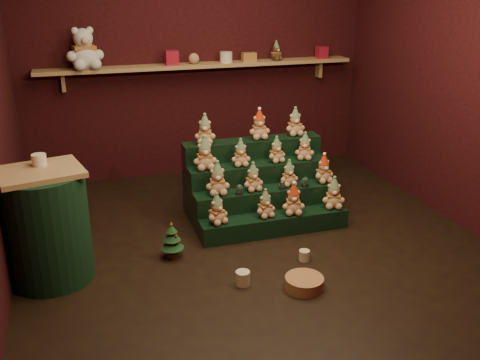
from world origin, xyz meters
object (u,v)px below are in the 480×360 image
object	(u,v)px
side_table	(47,226)
white_bear	(83,43)
snow_globe_c	(305,182)
brown_bear	(276,51)
riser_tier_front	(274,224)
mug_left	(243,278)
mini_christmas_tree	(172,240)
wicker_basket	(304,283)
snow_globe_a	(239,189)
mug_right	(304,255)
snow_globe_b	(282,185)

from	to	relation	value
side_table	white_bear	xyz separation A→B (m)	(0.45, 1.97, 1.14)
snow_globe_c	brown_bear	bearing A→B (deg)	79.67
riser_tier_front	mug_left	distance (m)	0.95
mug_left	white_bear	distance (m)	3.09
mini_christmas_tree	wicker_basket	distance (m)	1.17
snow_globe_a	brown_bear	xyz separation A→B (m)	(0.94, 1.58, 1.02)
mug_right	snow_globe_c	bearing A→B (deg)	66.91
mini_christmas_tree	brown_bear	size ratio (longest dim) A/B	1.54
snow_globe_a	side_table	distance (m)	1.70
side_table	mug_left	xyz separation A→B (m)	(1.39, -0.55, -0.39)
brown_bear	wicker_basket	bearing A→B (deg)	-133.47
mug_right	mug_left	bearing A→B (deg)	-161.13
snow_globe_b	mini_christmas_tree	world-z (taller)	snow_globe_b
wicker_basket	brown_bear	world-z (taller)	brown_bear
snow_globe_b	mug_left	bearing A→B (deg)	-126.26
snow_globe_c	snow_globe_b	bearing A→B (deg)	180.00
riser_tier_front	snow_globe_b	bearing A→B (deg)	51.00
snow_globe_b	mug_right	world-z (taller)	snow_globe_b
white_bear	brown_bear	xyz separation A→B (m)	(2.15, -0.00, -0.16)
riser_tier_front	snow_globe_a	xyz separation A→B (m)	(-0.29, 0.16, 0.32)
mug_right	riser_tier_front	bearing A→B (deg)	95.52
white_bear	brown_bear	size ratio (longest dim) A/B	2.50
snow_globe_b	white_bear	distance (m)	2.56
mini_christmas_tree	mug_left	xyz separation A→B (m)	(0.44, -0.59, -0.11)
snow_globe_b	snow_globe_c	size ratio (longest dim) A/B	0.86
white_bear	mug_right	bearing A→B (deg)	-65.93
riser_tier_front	mug_right	xyz separation A→B (m)	(0.05, -0.56, -0.04)
snow_globe_b	snow_globe_a	bearing A→B (deg)	180.00
brown_bear	mug_right	bearing A→B (deg)	-132.03
mug_right	brown_bear	xyz separation A→B (m)	(0.60, 2.31, 1.38)
mug_right	brown_bear	distance (m)	2.75
snow_globe_a	mug_left	size ratio (longest dim) A/B	0.84
side_table	mug_right	size ratio (longest dim) A/B	10.00
snow_globe_c	mini_christmas_tree	size ratio (longest dim) A/B	0.28
mug_left	white_bear	world-z (taller)	white_bear
snow_globe_a	snow_globe_c	bearing A→B (deg)	0.00
riser_tier_front	mini_christmas_tree	size ratio (longest dim) A/B	4.19
snow_globe_b	mug_right	xyz separation A→B (m)	(-0.08, -0.72, -0.36)
snow_globe_a	mug_right	bearing A→B (deg)	-64.42
mini_christmas_tree	mug_left	bearing A→B (deg)	-53.55
mini_christmas_tree	wicker_basket	world-z (taller)	mini_christmas_tree
snow_globe_b	mug_right	size ratio (longest dim) A/B	0.90
snow_globe_c	mug_right	size ratio (longest dim) A/B	1.04
snow_globe_a	white_bear	bearing A→B (deg)	127.31
mini_christmas_tree	snow_globe_b	bearing A→B (deg)	16.82
mug_right	wicker_basket	size ratio (longest dim) A/B	0.31
wicker_basket	white_bear	size ratio (longest dim) A/B	0.55
snow_globe_b	white_bear	world-z (taller)	white_bear
white_bear	snow_globe_b	bearing A→B (deg)	-54.10
side_table	wicker_basket	size ratio (longest dim) A/B	3.06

